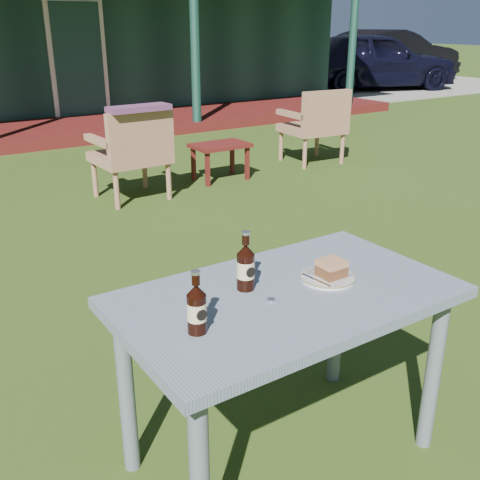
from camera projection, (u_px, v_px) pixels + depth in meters
ground at (124, 300)px, 3.48m from camera, size 80.00×80.00×0.00m
gravel_strip at (359, 85)px, 15.50m from camera, size 9.00×6.00×0.02m
car_near at (373, 61)px, 14.18m from camera, size 4.54×2.90×1.44m
car_far at (389, 56)px, 16.37m from camera, size 4.49×1.91×1.44m
cafe_table at (286, 317)px, 2.01m from camera, size 1.20×0.70×0.72m
plate at (328, 277)px, 2.07m from camera, size 0.20×0.20×0.01m
cake_slice at (331, 268)px, 2.06m from camera, size 0.09×0.09×0.06m
fork at (316, 280)px, 2.03m from camera, size 0.03×0.14×0.00m
cola_bottle_near at (246, 266)px, 1.97m from camera, size 0.06×0.07×0.22m
cola_bottle_far at (197, 308)px, 1.69m from camera, size 0.06×0.06×0.21m
bottle_cap at (271, 300)px, 1.91m from camera, size 0.03×0.03×0.01m
armchair_left at (133, 150)px, 5.28m from camera, size 0.67×0.63×0.87m
armchair_right at (317, 122)px, 6.70m from camera, size 0.70×0.66×0.89m
floral_throw at (139, 108)px, 5.00m from camera, size 0.58×0.23×0.05m
side_table at (220, 149)px, 6.03m from camera, size 0.60×0.40×0.40m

